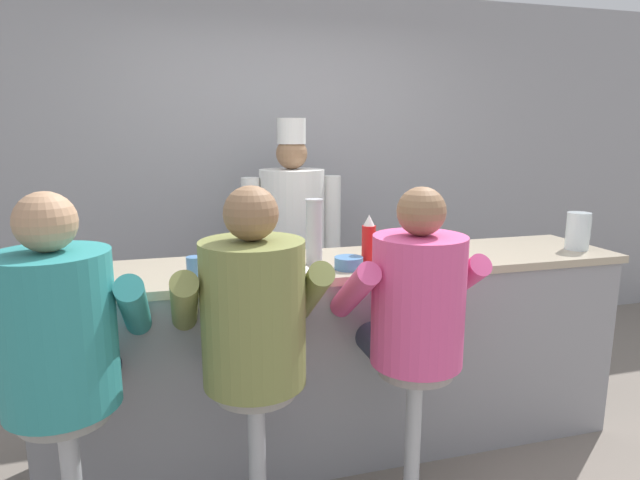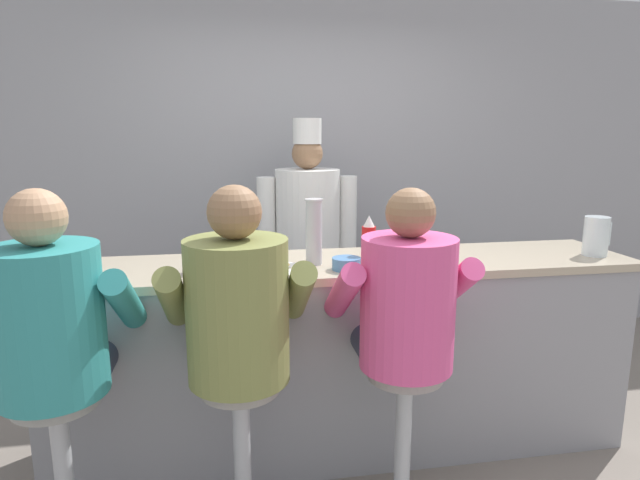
{
  "view_description": "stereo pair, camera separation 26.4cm",
  "coord_description": "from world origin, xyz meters",
  "px_view_note": "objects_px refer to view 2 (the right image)",
  "views": [
    {
      "loc": [
        -0.84,
        -2.21,
        1.67
      ],
      "look_at": [
        -0.14,
        0.28,
        1.14
      ],
      "focal_mm": 30.0,
      "sensor_mm": 36.0,
      "label": 1
    },
    {
      "loc": [
        -0.58,
        -2.27,
        1.67
      ],
      "look_at": [
        -0.14,
        0.28,
        1.14
      ],
      "focal_mm": 30.0,
      "sensor_mm": 36.0,
      "label": 2
    }
  ],
  "objects_px": {
    "water_pitcher_clear": "(596,236)",
    "diner_seated_pink": "(405,312)",
    "cereal_bowl": "(346,264)",
    "cup_stack_steel": "(314,232)",
    "breakfast_plate": "(277,269)",
    "diner_seated_olive": "(238,319)",
    "coffee_mug_blue": "(194,263)",
    "diner_seated_teal": "(52,330)",
    "hot_sauce_bottle_orange": "(388,251)",
    "cook_in_whites_near": "(308,236)",
    "mustard_bottle_yellow": "(425,248)",
    "ketchup_bottle_red": "(369,242)"
  },
  "relations": [
    {
      "from": "mustard_bottle_yellow",
      "to": "ketchup_bottle_red",
      "type": "bearing_deg",
      "value": 161.79
    },
    {
      "from": "ketchup_bottle_red",
      "to": "cereal_bowl",
      "type": "bearing_deg",
      "value": -152.55
    },
    {
      "from": "mustard_bottle_yellow",
      "to": "water_pitcher_clear",
      "type": "relative_size",
      "value": 0.97
    },
    {
      "from": "mustard_bottle_yellow",
      "to": "cup_stack_steel",
      "type": "bearing_deg",
      "value": 163.25
    },
    {
      "from": "mustard_bottle_yellow",
      "to": "hot_sauce_bottle_orange",
      "type": "height_order",
      "value": "mustard_bottle_yellow"
    },
    {
      "from": "diner_seated_olive",
      "to": "diner_seated_pink",
      "type": "distance_m",
      "value": 0.69
    },
    {
      "from": "diner_seated_pink",
      "to": "cereal_bowl",
      "type": "bearing_deg",
      "value": 112.89
    },
    {
      "from": "water_pitcher_clear",
      "to": "cook_in_whites_near",
      "type": "xyz_separation_m",
      "value": [
        -1.38,
        1.1,
        -0.16
      ]
    },
    {
      "from": "ketchup_bottle_red",
      "to": "diner_seated_pink",
      "type": "xyz_separation_m",
      "value": [
        0.04,
        -0.45,
        -0.21
      ]
    },
    {
      "from": "cereal_bowl",
      "to": "cup_stack_steel",
      "type": "relative_size",
      "value": 0.42
    },
    {
      "from": "cereal_bowl",
      "to": "diner_seated_teal",
      "type": "height_order",
      "value": "diner_seated_teal"
    },
    {
      "from": "breakfast_plate",
      "to": "coffee_mug_blue",
      "type": "bearing_deg",
      "value": 172.42
    },
    {
      "from": "cereal_bowl",
      "to": "cook_in_whites_near",
      "type": "bearing_deg",
      "value": 90.58
    },
    {
      "from": "breakfast_plate",
      "to": "diner_seated_olive",
      "type": "height_order",
      "value": "diner_seated_olive"
    },
    {
      "from": "water_pitcher_clear",
      "to": "breakfast_plate",
      "type": "xyz_separation_m",
      "value": [
        -1.7,
        -0.06,
        -0.09
      ]
    },
    {
      "from": "cup_stack_steel",
      "to": "diner_seated_teal",
      "type": "relative_size",
      "value": 0.22
    },
    {
      "from": "hot_sauce_bottle_orange",
      "to": "mustard_bottle_yellow",
      "type": "bearing_deg",
      "value": -31.06
    },
    {
      "from": "ketchup_bottle_red",
      "to": "diner_seated_olive",
      "type": "xyz_separation_m",
      "value": [
        -0.65,
        -0.45,
        -0.19
      ]
    },
    {
      "from": "coffee_mug_blue",
      "to": "diner_seated_teal",
      "type": "height_order",
      "value": "diner_seated_teal"
    },
    {
      "from": "water_pitcher_clear",
      "to": "coffee_mug_blue",
      "type": "xyz_separation_m",
      "value": [
        -2.08,
        -0.01,
        -0.06
      ]
    },
    {
      "from": "cup_stack_steel",
      "to": "diner_seated_olive",
      "type": "distance_m",
      "value": 0.69
    },
    {
      "from": "cereal_bowl",
      "to": "diner_seated_teal",
      "type": "distance_m",
      "value": 1.27
    },
    {
      "from": "diner_seated_olive",
      "to": "breakfast_plate",
      "type": "bearing_deg",
      "value": 64.22
    },
    {
      "from": "ketchup_bottle_red",
      "to": "breakfast_plate",
      "type": "relative_size",
      "value": 0.91
    },
    {
      "from": "mustard_bottle_yellow",
      "to": "cook_in_whites_near",
      "type": "xyz_separation_m",
      "value": [
        -0.39,
        1.19,
        -0.15
      ]
    },
    {
      "from": "breakfast_plate",
      "to": "cook_in_whites_near",
      "type": "relative_size",
      "value": 0.16
    },
    {
      "from": "water_pitcher_clear",
      "to": "diner_seated_pink",
      "type": "distance_m",
      "value": 1.3
    },
    {
      "from": "diner_seated_pink",
      "to": "breakfast_plate",
      "type": "bearing_deg",
      "value": 141.22
    },
    {
      "from": "cereal_bowl",
      "to": "hot_sauce_bottle_orange",
      "type": "bearing_deg",
      "value": 17.79
    },
    {
      "from": "diner_seated_teal",
      "to": "cook_in_whites_near",
      "type": "height_order",
      "value": "cook_in_whites_near"
    },
    {
      "from": "mustard_bottle_yellow",
      "to": "water_pitcher_clear",
      "type": "bearing_deg",
      "value": 5.23
    },
    {
      "from": "mustard_bottle_yellow",
      "to": "coffee_mug_blue",
      "type": "xyz_separation_m",
      "value": [
        -1.09,
        0.08,
        -0.05
      ]
    },
    {
      "from": "mustard_bottle_yellow",
      "to": "diner_seated_teal",
      "type": "height_order",
      "value": "diner_seated_teal"
    },
    {
      "from": "ketchup_bottle_red",
      "to": "hot_sauce_bottle_orange",
      "type": "distance_m",
      "value": 0.11
    },
    {
      "from": "ketchup_bottle_red",
      "to": "diner_seated_pink",
      "type": "relative_size",
      "value": 0.17
    },
    {
      "from": "diner_seated_teal",
      "to": "hot_sauce_bottle_orange",
      "type": "bearing_deg",
      "value": 17.66
    },
    {
      "from": "diner_seated_olive",
      "to": "cook_in_whites_near",
      "type": "height_order",
      "value": "cook_in_whites_near"
    },
    {
      "from": "diner_seated_olive",
      "to": "coffee_mug_blue",
      "type": "bearing_deg",
      "value": 112.69
    },
    {
      "from": "mustard_bottle_yellow",
      "to": "water_pitcher_clear",
      "type": "height_order",
      "value": "water_pitcher_clear"
    },
    {
      "from": "cup_stack_steel",
      "to": "water_pitcher_clear",
      "type": "bearing_deg",
      "value": -2.5
    },
    {
      "from": "ketchup_bottle_red",
      "to": "cup_stack_steel",
      "type": "bearing_deg",
      "value": 164.72
    },
    {
      "from": "water_pitcher_clear",
      "to": "cup_stack_steel",
      "type": "xyz_separation_m",
      "value": [
        -1.5,
        0.07,
        0.06
      ]
    },
    {
      "from": "ketchup_bottle_red",
      "to": "diner_seated_teal",
      "type": "bearing_deg",
      "value": -161.39
    },
    {
      "from": "hot_sauce_bottle_orange",
      "to": "diner_seated_pink",
      "type": "height_order",
      "value": "diner_seated_pink"
    },
    {
      "from": "cup_stack_steel",
      "to": "diner_seated_teal",
      "type": "height_order",
      "value": "diner_seated_teal"
    },
    {
      "from": "breakfast_plate",
      "to": "cook_in_whites_near",
      "type": "xyz_separation_m",
      "value": [
        0.32,
        1.16,
        -0.07
      ]
    },
    {
      "from": "water_pitcher_clear",
      "to": "coffee_mug_blue",
      "type": "distance_m",
      "value": 2.08
    },
    {
      "from": "water_pitcher_clear",
      "to": "diner_seated_pink",
      "type": "xyz_separation_m",
      "value": [
        -1.2,
        -0.46,
        -0.19
      ]
    },
    {
      "from": "coffee_mug_blue",
      "to": "cook_in_whites_near",
      "type": "xyz_separation_m",
      "value": [
        0.7,
        1.11,
        -0.1
      ]
    },
    {
      "from": "breakfast_plate",
      "to": "coffee_mug_blue",
      "type": "relative_size",
      "value": 2.26
    }
  ]
}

